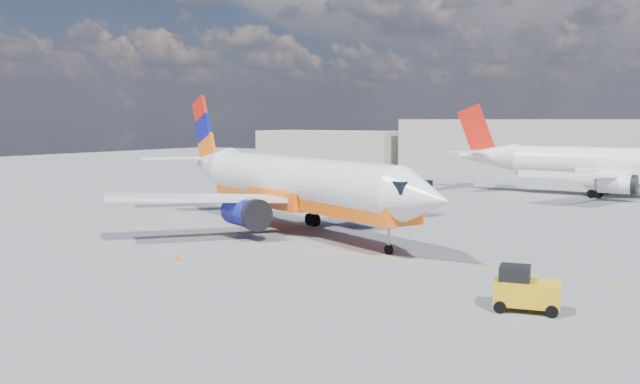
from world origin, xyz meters
The scene contains 7 objects.
ground centered at (0.00, 0.00, 0.00)m, with size 240.00×240.00×0.00m, color slate.
taxi_line centered at (0.00, 3.00, 0.01)m, with size 70.00×0.15×0.01m, color gold.
terminal_annex centered at (-45.00, 72.00, 3.00)m, with size 26.00×10.00×6.00m, color #B2AB99.
main_jet centered at (-8.05, 8.45, 3.41)m, with size 33.26×25.06×10.23m.
second_jet centered at (6.37, 44.81, 3.26)m, with size 32.28×25.55×9.79m.
gse_tug centered at (12.87, -3.98, 0.90)m, with size 2.92×2.20×1.89m.
traffic_cone centered at (-6.57, -4.59, 0.25)m, with size 0.37×0.37×0.52m.
Camera 1 is at (21.78, -33.04, 7.99)m, focal length 40.00 mm.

